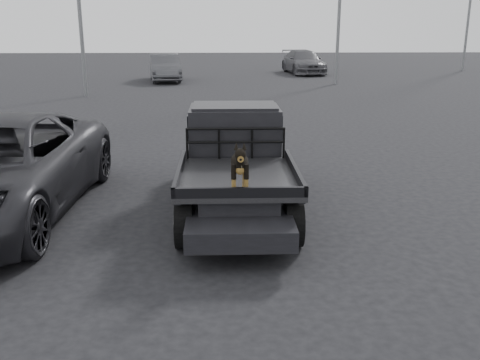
{
  "coord_description": "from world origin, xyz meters",
  "views": [
    {
      "loc": [
        -0.25,
        -7.21,
        3.27
      ],
      "look_at": [
        -0.01,
        -0.3,
        1.26
      ],
      "focal_mm": 40.0,
      "sensor_mm": 36.0,
      "label": 1
    }
  ],
  "objects_px": {
    "dog": "(240,166)",
    "distant_car_b": "(303,62)",
    "flatbed_ute": "(236,185)",
    "distant_car_a": "(165,68)"
  },
  "relations": [
    {
      "from": "dog",
      "to": "distant_car_b",
      "type": "height_order",
      "value": "dog"
    },
    {
      "from": "flatbed_ute",
      "to": "dog",
      "type": "relative_size",
      "value": 7.3
    },
    {
      "from": "dog",
      "to": "distant_car_a",
      "type": "xyz_separation_m",
      "value": [
        -3.67,
        25.37,
        -0.5
      ]
    },
    {
      "from": "distant_car_b",
      "to": "distant_car_a",
      "type": "bearing_deg",
      "value": -158.28
    },
    {
      "from": "distant_car_a",
      "to": "distant_car_b",
      "type": "distance_m",
      "value": 10.32
    },
    {
      "from": "flatbed_ute",
      "to": "dog",
      "type": "bearing_deg",
      "value": -89.78
    },
    {
      "from": "dog",
      "to": "distant_car_b",
      "type": "bearing_deg",
      "value": 79.79
    },
    {
      "from": "flatbed_ute",
      "to": "distant_car_b",
      "type": "xyz_separation_m",
      "value": [
        5.45,
        28.42,
        0.33
      ]
    },
    {
      "from": "dog",
      "to": "distant_car_a",
      "type": "distance_m",
      "value": 25.63
    },
    {
      "from": "distant_car_b",
      "to": "flatbed_ute",
      "type": "bearing_deg",
      "value": -107.13
    }
  ]
}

